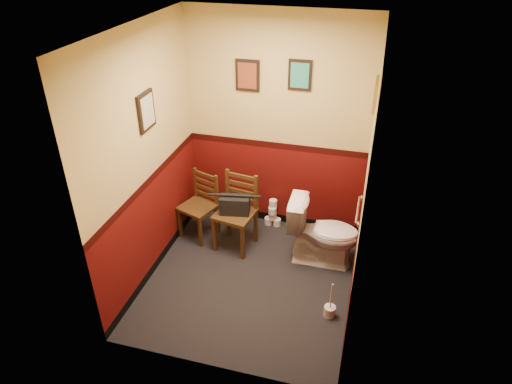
% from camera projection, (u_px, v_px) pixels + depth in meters
% --- Properties ---
extents(floor, '(2.20, 2.40, 0.00)m').
position_uv_depth(floor, '(250.00, 279.00, 5.12)').
color(floor, black).
rests_on(floor, ground).
extents(ceiling, '(2.20, 2.40, 0.00)m').
position_uv_depth(ceiling, '(248.00, 29.00, 3.73)').
color(ceiling, silver).
rests_on(ceiling, ground).
extents(wall_back, '(2.20, 0.00, 2.70)m').
position_uv_depth(wall_back, '(277.00, 127.00, 5.42)').
color(wall_back, '#4F0C0A').
rests_on(wall_back, ground).
extents(wall_front, '(2.20, 0.00, 2.70)m').
position_uv_depth(wall_front, '(206.00, 248.00, 3.43)').
color(wall_front, '#4F0C0A').
rests_on(wall_front, ground).
extents(wall_left, '(0.00, 2.40, 2.70)m').
position_uv_depth(wall_left, '(146.00, 161.00, 4.67)').
color(wall_left, '#4F0C0A').
rests_on(wall_left, ground).
extents(wall_right, '(0.00, 2.40, 2.70)m').
position_uv_depth(wall_right, '(365.00, 189.00, 4.18)').
color(wall_right, '#4F0C0A').
rests_on(wall_right, ground).
extents(grab_bar, '(0.05, 0.56, 0.06)m').
position_uv_depth(grab_bar, '(358.00, 210.00, 4.60)').
color(grab_bar, silver).
rests_on(grab_bar, wall_right).
extents(framed_print_back_a, '(0.28, 0.04, 0.36)m').
position_uv_depth(framed_print_back_a, '(248.00, 75.00, 5.17)').
color(framed_print_back_a, black).
rests_on(framed_print_back_a, wall_back).
extents(framed_print_back_b, '(0.26, 0.04, 0.34)m').
position_uv_depth(framed_print_back_b, '(300.00, 75.00, 5.01)').
color(framed_print_back_b, black).
rests_on(framed_print_back_b, wall_back).
extents(framed_print_left, '(0.04, 0.30, 0.38)m').
position_uv_depth(framed_print_left, '(146.00, 111.00, 4.49)').
color(framed_print_left, black).
rests_on(framed_print_left, wall_left).
extents(framed_print_right, '(0.04, 0.34, 0.28)m').
position_uv_depth(framed_print_right, '(375.00, 94.00, 4.32)').
color(framed_print_right, olive).
rests_on(framed_print_right, wall_right).
extents(toilet, '(0.83, 0.47, 0.80)m').
position_uv_depth(toilet, '(323.00, 233.00, 5.20)').
color(toilet, white).
rests_on(toilet, floor).
extents(toilet_brush, '(0.12, 0.12, 0.42)m').
position_uv_depth(toilet_brush, '(330.00, 310.00, 4.62)').
color(toilet_brush, silver).
rests_on(toilet_brush, floor).
extents(chair_left, '(0.50, 0.50, 0.84)m').
position_uv_depth(chair_left, '(200.00, 206.00, 5.65)').
color(chair_left, '#493016').
rests_on(chair_left, floor).
extents(chair_right, '(0.50, 0.50, 0.93)m').
position_uv_depth(chair_right, '(237.00, 212.00, 5.44)').
color(chair_right, '#493016').
rests_on(chair_right, floor).
extents(handbag, '(0.37, 0.23, 0.25)m').
position_uv_depth(handbag, '(235.00, 205.00, 5.34)').
color(handbag, black).
rests_on(handbag, chair_right).
extents(tp_stack, '(0.22, 0.13, 0.38)m').
position_uv_depth(tp_stack, '(273.00, 215.00, 5.95)').
color(tp_stack, silver).
rests_on(tp_stack, floor).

